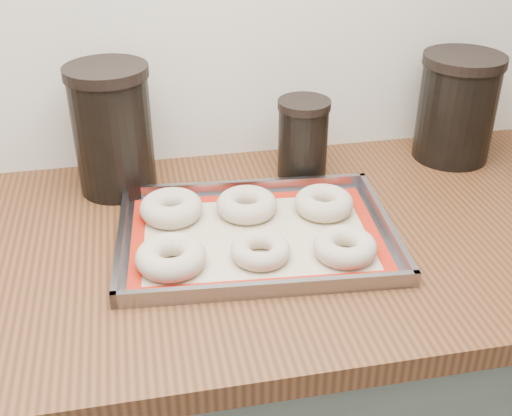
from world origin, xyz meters
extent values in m
cube|color=#5F695C|center=(0.00, 1.68, 0.43)|extent=(3.00, 0.65, 0.86)
cube|color=brown|center=(0.00, 1.68, 0.88)|extent=(3.06, 0.68, 0.04)
cube|color=gray|center=(-0.17, 1.66, 0.90)|extent=(0.49, 0.37, 0.00)
cube|color=gray|center=(-0.16, 1.82, 0.91)|extent=(0.46, 0.05, 0.02)
cube|color=gray|center=(-0.19, 1.50, 0.91)|extent=(0.46, 0.05, 0.02)
cube|color=gray|center=(-0.40, 1.68, 0.91)|extent=(0.04, 0.33, 0.02)
cube|color=gray|center=(0.05, 1.64, 0.91)|extent=(0.04, 0.33, 0.02)
cube|color=#C6B793|center=(-0.17, 1.66, 0.90)|extent=(0.44, 0.32, 0.00)
cube|color=#B11B0B|center=(-0.16, 1.79, 0.91)|extent=(0.42, 0.06, 0.00)
cube|color=#B11B0B|center=(-0.19, 1.53, 0.91)|extent=(0.42, 0.06, 0.00)
cube|color=#B11B0B|center=(-0.37, 1.68, 0.91)|extent=(0.04, 0.25, 0.00)
cube|color=#B11B0B|center=(0.02, 1.64, 0.91)|extent=(0.04, 0.25, 0.00)
torus|color=beige|center=(-0.32, 1.60, 0.92)|extent=(0.15, 0.15, 0.04)
torus|color=beige|center=(-0.18, 1.59, 0.92)|extent=(0.13, 0.13, 0.03)
torus|color=beige|center=(-0.05, 1.57, 0.92)|extent=(0.12, 0.12, 0.04)
torus|color=beige|center=(-0.31, 1.75, 0.92)|extent=(0.15, 0.15, 0.04)
torus|color=beige|center=(-0.18, 1.74, 0.92)|extent=(0.12, 0.12, 0.04)
torus|color=beige|center=(-0.04, 1.72, 0.92)|extent=(0.14, 0.14, 0.04)
cylinder|color=black|center=(-0.40, 1.89, 1.01)|extent=(0.14, 0.14, 0.22)
cylinder|color=black|center=(-0.40, 1.89, 1.13)|extent=(0.15, 0.15, 0.02)
cylinder|color=black|center=(-0.04, 1.88, 0.97)|extent=(0.10, 0.10, 0.14)
cylinder|color=black|center=(-0.04, 1.88, 1.05)|extent=(0.10, 0.10, 0.02)
cylinder|color=black|center=(0.29, 1.89, 1.00)|extent=(0.16, 0.16, 0.20)
cylinder|color=black|center=(0.29, 1.89, 1.11)|extent=(0.16, 0.16, 0.02)
camera|label=1|loc=(-0.35, 0.76, 1.50)|focal=45.00mm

